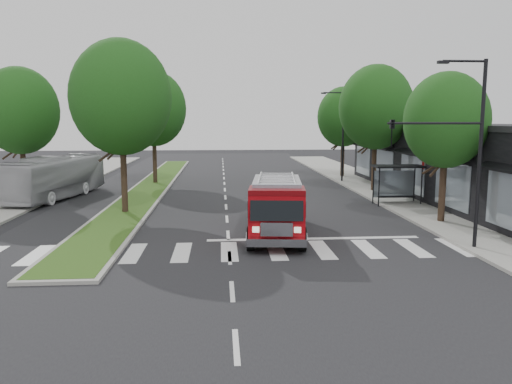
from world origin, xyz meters
TOP-DOWN VIEW (x-y plane):
  - ground at (0.00, 0.00)m, footprint 140.00×140.00m
  - sidewalk_right at (12.50, 10.00)m, footprint 5.00×80.00m
  - sidewalk_left at (-14.50, 10.00)m, footprint 5.00×80.00m
  - median at (-6.00, 18.00)m, footprint 3.00×50.00m
  - storefront_row at (17.00, 10.00)m, footprint 8.00×30.00m
  - bus_shelter at (11.20, 8.15)m, footprint 3.20×1.60m
  - tree_right_near at (11.50, 2.00)m, footprint 4.40×4.40m
  - tree_right_mid at (11.50, 14.00)m, footprint 5.60×5.60m
  - tree_right_far at (11.50, 24.00)m, footprint 5.00×5.00m
  - tree_median_near at (-6.00, 6.00)m, footprint 5.80×5.80m
  - tree_median_far at (-6.00, 20.00)m, footprint 5.60×5.60m
  - tree_left_mid at (-14.00, 12.00)m, footprint 5.20×5.20m
  - streetlight_right_near at (9.61, -3.50)m, footprint 4.08×0.22m
  - streetlight_right_far at (10.35, 20.00)m, footprint 2.11×0.20m
  - fire_engine at (2.37, 0.10)m, footprint 3.34×8.39m
  - city_bus at (-12.00, 12.38)m, footprint 4.48×11.13m

SIDE VIEW (x-z plane):
  - ground at x=0.00m, z-range 0.00..0.00m
  - sidewalk_right at x=12.50m, z-range 0.00..0.15m
  - sidewalk_left at x=-14.50m, z-range 0.00..0.15m
  - median at x=-6.00m, z-range 0.00..0.16m
  - fire_engine at x=2.37m, z-range -0.06..2.78m
  - city_bus at x=-12.00m, z-range 0.00..3.02m
  - bus_shelter at x=11.20m, z-range 0.73..3.34m
  - storefront_row at x=17.00m, z-range 0.00..5.00m
  - streetlight_right_far at x=10.35m, z-range 0.48..8.48m
  - streetlight_right_near at x=9.61m, z-range 0.67..8.67m
  - tree_right_near at x=11.50m, z-range 1.48..9.53m
  - tree_right_far at x=11.50m, z-range 1.47..10.20m
  - tree_left_mid at x=-14.00m, z-range 1.58..10.74m
  - tree_right_mid at x=11.50m, z-range 1.63..11.35m
  - tree_median_far at x=-6.00m, z-range 1.63..11.35m
  - tree_median_near at x=-6.00m, z-range 1.73..11.89m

